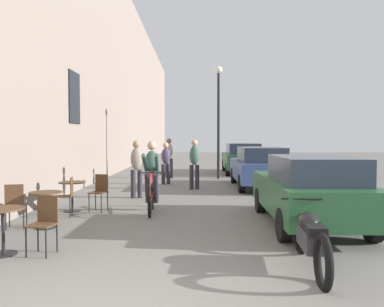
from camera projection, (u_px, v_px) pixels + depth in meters
name	position (u px, v px, depth m)	size (l,w,h in m)	color
building_facade_left	(101.00, 61.00, 17.34)	(0.54, 68.00, 10.49)	gray
cafe_table_near	(3.00, 221.00, 5.89)	(0.64, 0.64, 0.72)	black
cafe_chair_near_toward_wall	(44.00, 220.00, 5.96)	(0.43, 0.43, 0.89)	black
cafe_table_mid	(46.00, 202.00, 7.63)	(0.64, 0.64, 0.72)	black
cafe_chair_mid_toward_street	(15.00, 203.00, 7.56)	(0.46, 0.46, 0.89)	black
cafe_table_far	(72.00, 190.00, 9.38)	(0.64, 0.64, 0.72)	black
cafe_chair_far_toward_street	(67.00, 194.00, 8.76)	(0.44, 0.44, 0.89)	black
cafe_chair_far_toward_wall	(100.00, 190.00, 9.45)	(0.46, 0.46, 0.89)	black
cyclist_on_bicycle	(152.00, 178.00, 9.34)	(0.52, 1.76, 1.74)	black
pedestrian_near	(136.00, 166.00, 11.46)	(0.38, 0.30, 1.71)	#26262D
pedestrian_mid	(194.00, 161.00, 13.37)	(0.38, 0.30, 1.73)	#26262D
pedestrian_far	(166.00, 161.00, 14.85)	(0.35, 0.26, 1.61)	#26262D
pedestrian_furthest	(169.00, 156.00, 17.18)	(0.38, 0.29, 1.77)	#26262D
street_lamp	(219.00, 108.00, 16.79)	(0.32, 0.32, 4.90)	black
parked_car_nearest	(309.00, 190.00, 7.82)	(1.75, 4.05, 1.43)	#23512D
parked_car_second	(259.00, 167.00, 13.76)	(1.77, 4.13, 1.46)	#384C84
parked_car_third	(242.00, 158.00, 19.37)	(1.86, 4.30, 1.52)	#23512D
parked_motorcycle	(310.00, 238.00, 5.32)	(0.62, 2.15, 0.92)	black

